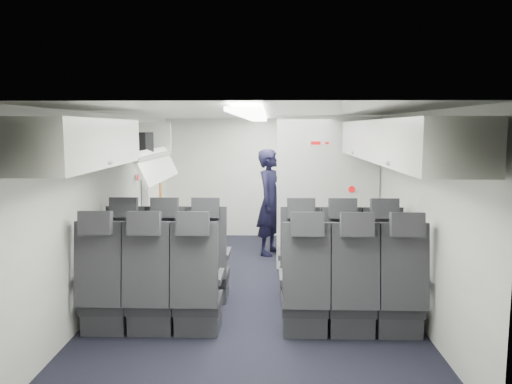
# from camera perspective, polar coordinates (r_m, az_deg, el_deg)

# --- Properties ---
(cabin_shell) EXTENTS (3.41, 6.01, 2.16)m
(cabin_shell) POSITION_cam_1_polar(r_m,az_deg,el_deg) (6.13, -0.10, -0.72)
(cabin_shell) COLOR black
(cabin_shell) RESTS_ON ground
(seat_row_front) EXTENTS (3.33, 0.56, 1.24)m
(seat_row_front) POSITION_cam_1_polar(r_m,az_deg,el_deg) (5.76, -0.26, -8.59)
(seat_row_front) COLOR #232326
(seat_row_front) RESTS_ON cabin_shell
(seat_row_mid) EXTENTS (3.33, 0.56, 1.24)m
(seat_row_mid) POSITION_cam_1_polar(r_m,az_deg,el_deg) (4.90, -0.60, -11.49)
(seat_row_mid) COLOR #232326
(seat_row_mid) RESTS_ON cabin_shell
(overhead_bin_left_rear) EXTENTS (0.53, 1.80, 0.40)m
(overhead_bin_left_rear) POSITION_cam_1_polar(r_m,az_deg,el_deg) (4.36, -19.71, 5.28)
(overhead_bin_left_rear) COLOR silver
(overhead_bin_left_rear) RESTS_ON cabin_shell
(overhead_bin_left_front_open) EXTENTS (0.64, 1.70, 0.72)m
(overhead_bin_left_front_open) POSITION_cam_1_polar(r_m,az_deg,el_deg) (6.04, -14.03, 4.78)
(overhead_bin_left_front_open) COLOR #9E9E93
(overhead_bin_left_front_open) RESTS_ON cabin_shell
(overhead_bin_right_rear) EXTENTS (0.53, 1.80, 0.40)m
(overhead_bin_right_rear) POSITION_cam_1_polar(r_m,az_deg,el_deg) (4.25, 18.37, 5.29)
(overhead_bin_right_rear) COLOR silver
(overhead_bin_right_rear) RESTS_ON cabin_shell
(overhead_bin_right_front) EXTENTS (0.53, 1.70, 0.40)m
(overhead_bin_right_front) POSITION_cam_1_polar(r_m,az_deg,el_deg) (5.94, 13.51, 5.95)
(overhead_bin_right_front) COLOR silver
(overhead_bin_right_front) RESTS_ON cabin_shell
(bulkhead_partition) EXTENTS (1.40, 0.15, 2.13)m
(bulkhead_partition) POSITION_cam_1_polar(r_m,az_deg,el_deg) (6.97, 8.17, -0.21)
(bulkhead_partition) COLOR silver
(bulkhead_partition) RESTS_ON cabin_shell
(galley_unit) EXTENTS (0.85, 0.52, 1.90)m
(galley_unit) POSITION_cam_1_polar(r_m,az_deg,el_deg) (8.88, 6.55, 0.62)
(galley_unit) COLOR #939399
(galley_unit) RESTS_ON cabin_shell
(boarding_door) EXTENTS (0.12, 1.27, 1.86)m
(boarding_door) POSITION_cam_1_polar(r_m,az_deg,el_deg) (7.90, -11.73, -0.29)
(boarding_door) COLOR silver
(boarding_door) RESTS_ON cabin_shell
(flight_attendant) EXTENTS (0.60, 0.71, 1.66)m
(flight_attendant) POSITION_cam_1_polar(r_m,az_deg,el_deg) (7.81, 1.66, -1.15)
(flight_attendant) COLOR black
(flight_attendant) RESTS_ON ground
(carry_on_bag) EXTENTS (0.44, 0.33, 0.25)m
(carry_on_bag) POSITION_cam_1_polar(r_m,az_deg,el_deg) (5.98, -13.96, 5.44)
(carry_on_bag) COLOR black
(carry_on_bag) RESTS_ON overhead_bin_left_front_open
(papers) EXTENTS (0.20, 0.12, 0.15)m
(papers) POSITION_cam_1_polar(r_m,az_deg,el_deg) (7.73, 3.08, 0.79)
(papers) COLOR white
(papers) RESTS_ON flight_attendant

